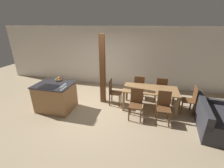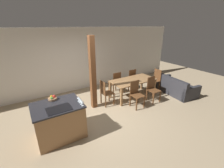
{
  "view_description": "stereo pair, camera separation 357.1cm",
  "coord_description": "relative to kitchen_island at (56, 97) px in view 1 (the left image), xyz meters",
  "views": [
    {
      "loc": [
        1.68,
        -4.23,
        2.8
      ],
      "look_at": [
        0.6,
        0.2,
        0.95
      ],
      "focal_mm": 24.0,
      "sensor_mm": 36.0,
      "label": 1
    },
    {
      "loc": [
        -1.86,
        -3.72,
        2.8
      ],
      "look_at": [
        0.6,
        0.2,
        0.95
      ],
      "focal_mm": 24.0,
      "sensor_mm": 36.0,
      "label": 2
    }
  ],
  "objects": [
    {
      "name": "wine_glass_far",
      "position": [
        0.53,
        -0.22,
        0.58
      ],
      "size": [
        0.07,
        0.07,
        0.15
      ],
      "color": "silver",
      "rests_on": "kitchen_island"
    },
    {
      "name": "wine_glass_end",
      "position": [
        0.53,
        -0.13,
        0.58
      ],
      "size": [
        0.07,
        0.07,
        0.15
      ],
      "color": "silver",
      "rests_on": "kitchen_island"
    },
    {
      "name": "dining_chair_foot_end",
      "position": [
        4.43,
        0.8,
        0.03
      ],
      "size": [
        0.4,
        0.4,
        0.95
      ],
      "rotation": [
        0.0,
        0.0,
        -1.57
      ],
      "color": "brown",
      "rests_on": "ground_plane"
    },
    {
      "name": "wine_glass_middle",
      "position": [
        0.53,
        -0.31,
        0.58
      ],
      "size": [
        0.07,
        0.07,
        0.15
      ],
      "color": "silver",
      "rests_on": "kitchen_island"
    },
    {
      "name": "dining_chair_near_right",
      "position": [
        3.55,
        0.13,
        0.03
      ],
      "size": [
        0.4,
        0.4,
        0.95
      ],
      "color": "brown",
      "rests_on": "ground_plane"
    },
    {
      "name": "dining_chair_head_end",
      "position": [
        1.85,
        0.8,
        0.03
      ],
      "size": [
        0.4,
        0.4,
        0.95
      ],
      "rotation": [
        0.0,
        0.0,
        1.57
      ],
      "color": "brown",
      "rests_on": "ground_plane"
    },
    {
      "name": "dining_chair_far_left",
      "position": [
        2.73,
        1.47,
        0.03
      ],
      "size": [
        0.4,
        0.4,
        0.95
      ],
      "rotation": [
        0.0,
        0.0,
        3.14
      ],
      "color": "brown",
      "rests_on": "ground_plane"
    },
    {
      "name": "dining_chair_far_right",
      "position": [
        3.55,
        1.47,
        0.03
      ],
      "size": [
        0.4,
        0.4,
        0.95
      ],
      "rotation": [
        0.0,
        0.0,
        3.14
      ],
      "color": "brown",
      "rests_on": "ground_plane"
    },
    {
      "name": "wine_glass_near",
      "position": [
        0.53,
        -0.4,
        0.58
      ],
      "size": [
        0.07,
        0.07,
        0.15
      ],
      "color": "silver",
      "rests_on": "kitchen_island"
    },
    {
      "name": "dining_chair_near_left",
      "position": [
        2.73,
        0.13,
        0.03
      ],
      "size": [
        0.4,
        0.4,
        0.95
      ],
      "color": "brown",
      "rests_on": "ground_plane"
    },
    {
      "name": "fruit_bowl",
      "position": [
        -0.02,
        0.34,
        0.51
      ],
      "size": [
        0.23,
        0.23,
        0.12
      ],
      "color": "#99704C",
      "rests_on": "kitchen_island"
    },
    {
      "name": "kitchen_island",
      "position": [
        0.0,
        0.0,
        0.0
      ],
      "size": [
        1.2,
        0.95,
        0.94
      ],
      "color": "#9E7047",
      "rests_on": "ground_plane"
    },
    {
      "name": "couch",
      "position": [
        4.94,
        0.12,
        -0.21
      ],
      "size": [
        1.08,
        1.81,
        0.77
      ],
      "rotation": [
        0.0,
        0.0,
        1.46
      ],
      "color": "#2D2D33",
      "rests_on": "ground_plane"
    },
    {
      "name": "wall_back",
      "position": [
        1.29,
        2.75,
        0.88
      ],
      "size": [
        11.2,
        0.08,
        2.7
      ],
      "color": "silver",
      "rests_on": "ground_plane"
    },
    {
      "name": "timber_post",
      "position": [
        1.43,
        0.9,
        0.78
      ],
      "size": [
        0.18,
        0.18,
        2.5
      ],
      "color": "brown",
      "rests_on": "ground_plane"
    },
    {
      "name": "dining_table",
      "position": [
        3.14,
        0.8,
        0.17
      ],
      "size": [
        1.82,
        0.89,
        0.74
      ],
      "color": "olive",
      "rests_on": "ground_plane"
    },
    {
      "name": "ground_plane",
      "position": [
        1.29,
        0.22,
        -0.47
      ],
      "size": [
        16.0,
        16.0,
        0.0
      ],
      "primitive_type": "plane",
      "color": "#9E896B"
    }
  ]
}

